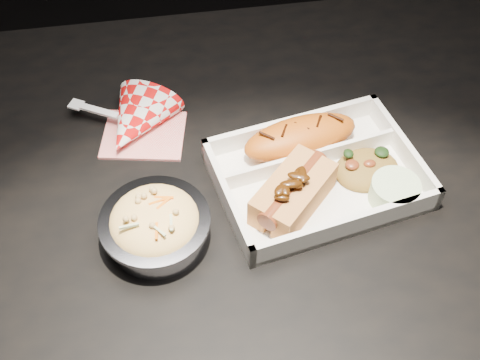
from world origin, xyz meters
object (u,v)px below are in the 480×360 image
(food_tray, at_px, (317,177))
(napkin_fork, at_px, (135,123))
(foil_coleslaw_cup, at_px, (155,224))
(hotdog, at_px, (294,191))
(fried_pastry, at_px, (300,137))
(dining_table, at_px, (234,241))

(food_tray, xyz_separation_m, napkin_fork, (-0.22, 0.13, 0.01))
(foil_coleslaw_cup, bearing_deg, hotdog, 6.67)
(hotdog, distance_m, napkin_fork, 0.25)
(fried_pastry, relative_size, hotdog, 1.28)
(hotdog, bearing_deg, dining_table, 117.07)
(dining_table, relative_size, napkin_fork, 7.35)
(foil_coleslaw_cup, bearing_deg, food_tray, 14.67)
(hotdog, bearing_deg, napkin_fork, 92.75)
(foil_coleslaw_cup, bearing_deg, fried_pastry, 28.84)
(food_tray, relative_size, foil_coleslaw_cup, 2.16)
(food_tray, height_order, napkin_fork, napkin_fork)
(hotdog, xyz_separation_m, foil_coleslaw_cup, (-0.17, -0.02, -0.00))
(hotdog, bearing_deg, foil_coleslaw_cup, 140.90)
(fried_pastry, relative_size, napkin_fork, 0.96)
(food_tray, xyz_separation_m, fried_pastry, (-0.01, 0.05, 0.02))
(dining_table, bearing_deg, hotdog, -17.17)
(fried_pastry, bearing_deg, napkin_fork, 160.90)
(dining_table, relative_size, fried_pastry, 7.69)
(dining_table, xyz_separation_m, food_tray, (0.11, 0.01, 0.10))
(fried_pastry, bearing_deg, foil_coleslaw_cup, -151.16)
(dining_table, relative_size, foil_coleslaw_cup, 9.29)
(hotdog, bearing_deg, fried_pastry, 26.10)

